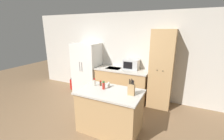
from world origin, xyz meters
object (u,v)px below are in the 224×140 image
(refrigerator, at_px, (87,68))
(spice_bottle_tall_dark, at_px, (104,85))
(knife_block, at_px, (131,89))
(spice_bottle_green_herb, at_px, (109,85))
(spice_bottle_short_red, at_px, (101,83))
(microwave, at_px, (131,64))
(pantry_cabinet, at_px, (161,69))
(spice_bottle_amber_oil, at_px, (94,82))
(fire_extinguisher, at_px, (72,84))

(refrigerator, bearing_deg, spice_bottle_tall_dark, -45.99)
(knife_block, relative_size, spice_bottle_green_herb, 2.93)
(spice_bottle_short_red, xyz_separation_m, spice_bottle_green_herb, (0.19, 0.02, -0.01))
(microwave, distance_m, spice_bottle_green_herb, 1.50)
(pantry_cabinet, distance_m, spice_bottle_tall_dark, 1.81)
(knife_block, bearing_deg, spice_bottle_green_herb, 162.58)
(refrigerator, distance_m, pantry_cabinet, 2.40)
(refrigerator, height_order, spice_bottle_amber_oil, refrigerator)
(refrigerator, xyz_separation_m, spice_bottle_tall_dark, (1.44, -1.49, 0.15))
(spice_bottle_tall_dark, relative_size, spice_bottle_green_herb, 1.55)
(refrigerator, xyz_separation_m, spice_bottle_short_red, (1.29, -1.36, 0.12))
(spice_bottle_tall_dark, relative_size, fire_extinguisher, 0.41)
(microwave, xyz_separation_m, knife_block, (0.56, -1.68, -0.07))
(pantry_cabinet, height_order, fire_extinguisher, pantry_cabinet)
(spice_bottle_tall_dark, height_order, spice_bottle_amber_oil, spice_bottle_amber_oil)
(spice_bottle_short_red, xyz_separation_m, spice_bottle_amber_oil, (-0.12, -0.06, 0.03))
(refrigerator, height_order, spice_bottle_green_herb, refrigerator)
(spice_bottle_short_red, bearing_deg, fire_extinguisher, 146.70)
(spice_bottle_tall_dark, bearing_deg, microwave, 87.91)
(refrigerator, bearing_deg, knife_block, -36.51)
(spice_bottle_tall_dark, distance_m, spice_bottle_short_red, 0.20)
(refrigerator, relative_size, knife_block, 5.12)
(microwave, xyz_separation_m, fire_extinguisher, (-2.12, -0.25, -0.90))
(spice_bottle_short_red, distance_m, fire_extinguisher, 2.42)
(spice_bottle_tall_dark, bearing_deg, knife_block, -2.86)
(knife_block, relative_size, spice_bottle_amber_oil, 1.84)
(spice_bottle_amber_oil, bearing_deg, spice_bottle_tall_dark, -15.39)
(microwave, height_order, spice_bottle_amber_oil, microwave)
(knife_block, height_order, spice_bottle_short_red, knife_block)
(spice_bottle_tall_dark, bearing_deg, spice_bottle_green_herb, 72.82)
(refrigerator, xyz_separation_m, pantry_cabinet, (2.39, 0.04, 0.22))
(knife_block, distance_m, fire_extinguisher, 3.15)
(microwave, distance_m, knife_block, 1.77)
(microwave, bearing_deg, fire_extinguisher, -173.24)
(fire_extinguisher, bearing_deg, knife_block, -27.97)
(refrigerator, xyz_separation_m, microwave, (1.50, 0.15, 0.25))
(knife_block, bearing_deg, fire_extinguisher, 152.03)
(refrigerator, height_order, knife_block, refrigerator)
(spice_bottle_short_red, bearing_deg, spice_bottle_amber_oil, -153.61)
(fire_extinguisher, bearing_deg, spice_bottle_green_herb, -30.53)
(pantry_cabinet, xyz_separation_m, fire_extinguisher, (-3.01, -0.14, -0.87))
(spice_bottle_tall_dark, relative_size, spice_bottle_amber_oil, 0.98)
(pantry_cabinet, xyz_separation_m, spice_bottle_green_herb, (-0.90, -1.39, -0.11))
(spice_bottle_amber_oil, xyz_separation_m, spice_bottle_green_herb, (0.31, 0.07, -0.03))
(microwave, distance_m, fire_extinguisher, 2.32)
(fire_extinguisher, bearing_deg, spice_bottle_tall_dark, -34.00)
(pantry_cabinet, height_order, microwave, pantry_cabinet)
(pantry_cabinet, relative_size, spice_bottle_green_herb, 19.04)
(refrigerator, relative_size, fire_extinguisher, 3.94)
(knife_block, height_order, spice_bottle_green_herb, knife_block)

